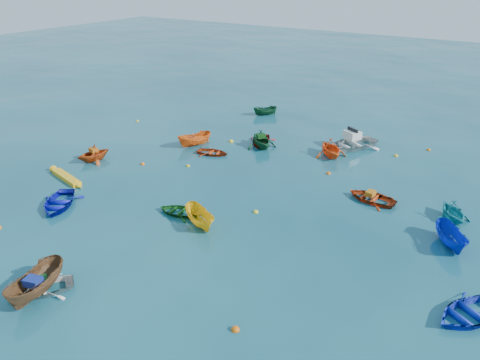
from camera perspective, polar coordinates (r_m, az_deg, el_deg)
The scene contains 33 objects.
ground at distance 27.77m, azimuth -5.63°, elevation -4.43°, with size 160.00×160.00×0.00m, color #0A3B4E.
dinghy_blue_sw at distance 30.79m, azimuth -21.18°, elevation -3.01°, with size 2.47×3.45×0.72m, color #0D11AD.
dinghy_white_near at distance 23.67m, azimuth -23.13°, elevation -12.42°, with size 2.08×2.90×0.60m, color silver.
sampan_brown_mid at distance 23.52m, azimuth -23.31°, elevation -12.73°, with size 1.30×3.46×1.34m, color brown.
dinghy_blue_se at distance 22.72m, azimuth 26.06°, elevation -14.81°, with size 2.45×3.43×0.71m, color #0F28BB.
dinghy_orange_w at distance 37.00m, azimuth -17.33°, elevation 2.30°, with size 2.22×2.58×1.36m, color #BC4111.
sampan_yellow_mid at distance 26.84m, azimuth -4.84°, elevation -5.52°, with size 1.10×2.93×1.13m, color yellow.
dinghy_green_e at distance 28.19m, azimuth -7.44°, elevation -4.05°, with size 1.83×2.56×0.53m, color #124F15.
dinghy_cyan_se at distance 29.97m, azimuth 24.39°, elevation -4.41°, with size 2.10×2.43×1.28m, color teal.
dinghy_red_nw at distance 36.51m, azimuth -3.34°, elevation 3.14°, with size 1.78×2.49×0.52m, color #B1330E.
sampan_orange_n at distance 38.39m, azimuth -5.51°, elevation 4.19°, with size 1.15×3.06×1.18m, color orange.
dinghy_green_n at distance 37.94m, azimuth 2.59°, elevation 4.03°, with size 2.49×2.89×1.52m, color #114924.
dinghy_red_ne at distance 30.54m, azimuth 15.71°, elevation -2.42°, with size 2.17×3.04×0.63m, color #A6300D.
sampan_blue_far at distance 27.33m, azimuth 24.17°, elevation -7.29°, with size 1.10×2.93×1.13m, color #0E29B6.
dinghy_red_far at distance 38.72m, azimuth 2.54°, elevation 4.47°, with size 2.18×3.05×0.63m, color red.
dinghy_orange_far at distance 36.79m, azimuth 10.92°, elevation 2.89°, with size 2.51×2.92×1.54m, color #F65717.
sampan_green_far at distance 46.23m, azimuth 3.08°, elevation 7.93°, with size 0.92×2.43×0.94m, color #0F4122.
kayak_yellow at distance 34.34m, azimuth -20.35°, elevation 0.06°, with size 0.59×3.98×0.40m, color gold, non-canonical shape.
motorboat_white at distance 38.88m, azimuth 13.37°, elevation 3.88°, with size 3.26×4.55×1.54m, color silver.
tarp_green_a at distance 23.39m, azimuth -23.08°, elevation -11.44°, with size 0.75×0.57×0.37m, color #0F3F17.
tarp_blue_a at distance 22.95m, azimuth -23.91°, elevation -11.25°, with size 0.72×0.55×0.35m, color navy.
tarp_orange_a at distance 36.72m, azimuth -17.43°, elevation 3.52°, with size 0.64×0.48×0.31m, color #B45712.
tarp_green_b at distance 37.71m, azimuth 2.56°, elevation 5.39°, with size 0.68×0.52×0.33m, color #104013.
tarp_orange_b at distance 30.37m, azimuth 15.64°, elevation -1.58°, with size 0.64×0.48×0.31m, color #B86812.
buoy_ye_a at distance 28.07m, azimuth 1.94°, elevation -3.96°, with size 0.32×0.32×0.32m, color yellow.
buoy_or_b at distance 20.02m, azimuth -0.58°, elevation -17.82°, with size 0.36×0.36×0.36m, color #CF5B0B.
buoy_ye_b at distance 45.29m, azimuth -12.40°, elevation 7.00°, with size 0.29×0.29×0.29m, color yellow.
buoy_or_c at distance 35.36m, azimuth -11.79°, elevation 1.88°, with size 0.32×0.32×0.32m, color #F45E0D.
buoy_ye_c at distance 34.50m, azimuth -6.35°, elevation 1.68°, with size 0.30×0.30×0.30m, color gold.
buoy_or_d at distance 33.64m, azimuth 10.73°, elevation 0.74°, with size 0.32×0.32×0.32m, color #E05B0C.
buoy_ye_d at distance 39.05m, azimuth -1.10°, elevation 4.67°, with size 0.39×0.39×0.39m, color yellow.
buoy_or_e at distance 40.16m, azimuth 22.00°, elevation 3.38°, with size 0.33×0.33×0.33m, color #D5650B.
buoy_ye_e at distance 38.05m, azimuth 18.47°, elevation 2.77°, with size 0.34×0.34×0.34m, color gold.
Camera 1 is at (15.33, -18.71, 13.63)m, focal length 35.00 mm.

